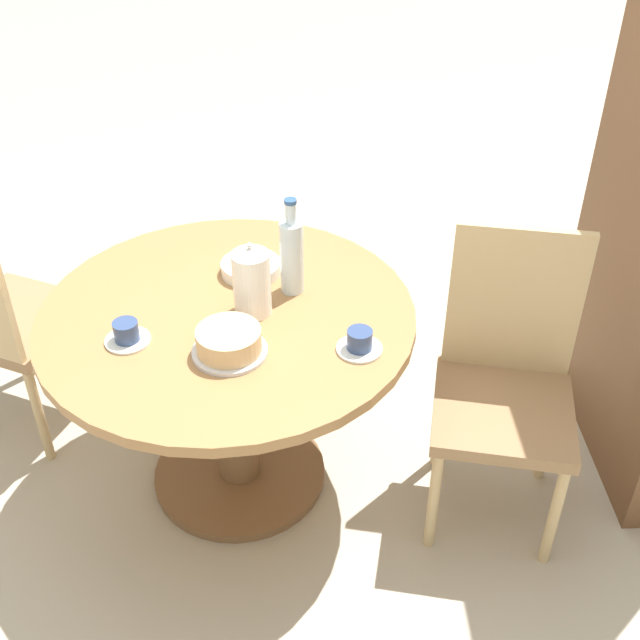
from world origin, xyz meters
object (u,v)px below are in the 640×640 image
at_px(coffee_pot, 252,281).
at_px(water_bottle, 292,255).
at_px(cup_a, 360,342).
at_px(chair_b, 506,380).
at_px(cake_main, 229,343).
at_px(cup_b, 127,334).

height_order(coffee_pot, water_bottle, water_bottle).
relative_size(coffee_pot, cup_a, 1.82).
bearing_deg(coffee_pot, chair_b, 82.26).
bearing_deg(water_bottle, cake_main, -29.71).
distance_m(cake_main, cup_b, 0.30).
relative_size(coffee_pot, water_bottle, 0.76).
distance_m(coffee_pot, cup_b, 0.38).
bearing_deg(water_bottle, coffee_pot, -46.15).
xyz_separation_m(water_bottle, cup_a, (0.31, 0.19, -0.10)).
distance_m(chair_b, cake_main, 0.86).
height_order(cup_a, cup_b, same).
bearing_deg(chair_b, cup_b, -166.73).
height_order(chair_b, water_bottle, water_bottle).
relative_size(water_bottle, cake_main, 1.48).
distance_m(chair_b, water_bottle, 0.76).
bearing_deg(water_bottle, cup_a, 31.21).
height_order(coffee_pot, cake_main, coffee_pot).
bearing_deg(cup_b, cake_main, 77.94).
distance_m(chair_b, cup_b, 1.14).
distance_m(water_bottle, cup_a, 0.37).
bearing_deg(cup_a, cup_b, -95.26).
xyz_separation_m(coffee_pot, cup_b, (0.13, -0.35, -0.08)).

